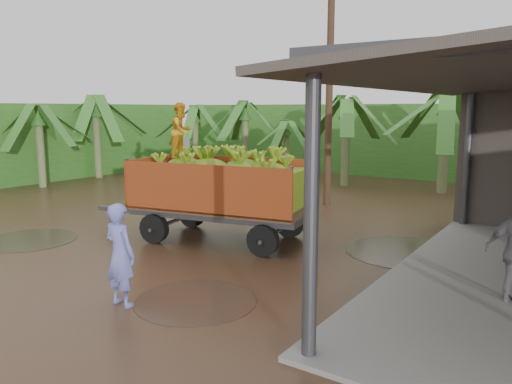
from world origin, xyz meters
TOP-DOWN VIEW (x-y plane):
  - ground at (0.00, 0.00)m, footprint 100.00×100.00m
  - hedge_north at (-2.00, 16.00)m, footprint 22.00×3.00m
  - hedge_west at (-14.00, 4.00)m, footprint 3.00×18.00m
  - banana_trailer at (0.49, 0.58)m, footprint 6.34×3.00m
  - man_blue at (1.71, -3.82)m, footprint 0.67×0.46m
  - utility_pole at (0.54, 6.52)m, footprint 1.20×0.24m
  - banana_plants at (-6.25, 6.05)m, footprint 24.66×21.08m

SIDE VIEW (x-z plane):
  - ground at x=0.00m, z-range 0.00..0.00m
  - man_blue at x=1.71m, z-range 0.00..1.80m
  - banana_trailer at x=0.49m, z-range -0.40..3.12m
  - hedge_north at x=-2.00m, z-range 0.00..3.60m
  - hedge_west at x=-14.00m, z-range 0.00..3.60m
  - banana_plants at x=-6.25m, z-range -0.21..4.01m
  - utility_pole at x=0.54m, z-range 0.06..8.60m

